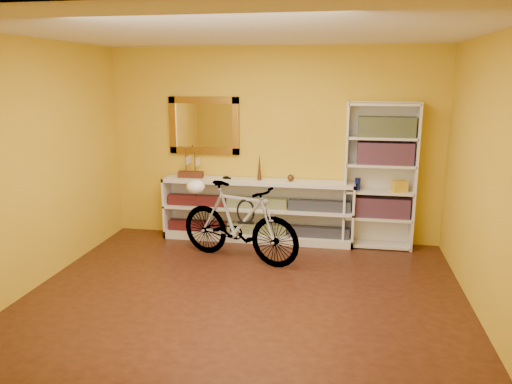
% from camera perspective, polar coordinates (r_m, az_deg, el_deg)
% --- Properties ---
extents(floor, '(4.50, 4.00, 0.01)m').
position_cam_1_polar(floor, '(5.15, -1.41, -12.21)').
color(floor, '#33160E').
rests_on(floor, ground).
extents(ceiling, '(4.50, 4.00, 0.01)m').
position_cam_1_polar(ceiling, '(4.66, -1.60, 18.15)').
color(ceiling, silver).
rests_on(ceiling, ground).
extents(back_wall, '(4.50, 0.01, 2.60)m').
position_cam_1_polar(back_wall, '(6.68, 1.98, 5.46)').
color(back_wall, gold).
rests_on(back_wall, ground).
extents(left_wall, '(0.01, 4.00, 2.60)m').
position_cam_1_polar(left_wall, '(5.63, -24.61, 2.79)').
color(left_wall, gold).
rests_on(left_wall, ground).
extents(right_wall, '(0.01, 4.00, 2.60)m').
position_cam_1_polar(right_wall, '(4.82, 25.78, 1.08)').
color(right_wall, gold).
rests_on(right_wall, ground).
extents(gilt_mirror, '(0.98, 0.06, 0.78)m').
position_cam_1_polar(gilt_mirror, '(6.81, -6.05, 7.66)').
color(gilt_mirror, brown).
rests_on(gilt_mirror, back_wall).
extents(wall_socket, '(0.09, 0.02, 0.09)m').
position_cam_1_polar(wall_socket, '(6.82, 9.41, -3.59)').
color(wall_socket, silver).
rests_on(wall_socket, back_wall).
extents(console_unit, '(2.60, 0.35, 0.85)m').
position_cam_1_polar(console_unit, '(6.70, 0.14, -2.15)').
color(console_unit, silver).
rests_on(console_unit, floor).
extents(cd_row_lower, '(2.50, 0.13, 0.14)m').
position_cam_1_polar(cd_row_lower, '(6.76, 0.11, -4.28)').
color(cd_row_lower, black).
rests_on(cd_row_lower, console_unit).
extents(cd_row_upper, '(2.50, 0.13, 0.14)m').
position_cam_1_polar(cd_row_upper, '(6.66, 0.11, -1.28)').
color(cd_row_upper, navy).
rests_on(cd_row_upper, console_unit).
extents(model_ship, '(0.34, 0.13, 0.41)m').
position_cam_1_polar(model_ship, '(6.79, -7.62, 3.36)').
color(model_ship, '#401D11').
rests_on(model_ship, console_unit).
extents(toy_car, '(0.00, 0.00, 0.00)m').
position_cam_1_polar(toy_car, '(6.69, -3.38, 1.54)').
color(toy_car, black).
rests_on(toy_car, console_unit).
extents(bronze_ornament, '(0.06, 0.06, 0.36)m').
position_cam_1_polar(bronze_ornament, '(6.56, 0.40, 2.92)').
color(bronze_ornament, '#54331D').
rests_on(bronze_ornament, console_unit).
extents(decorative_orb, '(0.09, 0.09, 0.09)m').
position_cam_1_polar(decorative_orb, '(6.53, 4.05, 1.65)').
color(decorative_orb, '#54331D').
rests_on(decorative_orb, console_unit).
extents(bookcase, '(0.90, 0.30, 1.90)m').
position_cam_1_polar(bookcase, '(6.53, 14.16, 1.76)').
color(bookcase, silver).
rests_on(bookcase, floor).
extents(book_row_a, '(0.70, 0.22, 0.26)m').
position_cam_1_polar(book_row_a, '(6.62, 14.39, -1.69)').
color(book_row_a, maroon).
rests_on(book_row_a, bookcase).
extents(book_row_b, '(0.70, 0.22, 0.28)m').
position_cam_1_polar(book_row_b, '(6.48, 14.75, 4.38)').
color(book_row_b, maroon).
rests_on(book_row_b, bookcase).
extents(book_row_c, '(0.70, 0.22, 0.25)m').
position_cam_1_polar(book_row_c, '(6.44, 14.93, 7.33)').
color(book_row_c, navy).
rests_on(book_row_c, bookcase).
extents(travel_mug, '(0.07, 0.07, 0.16)m').
position_cam_1_polar(travel_mug, '(6.52, 11.72, 0.92)').
color(travel_mug, navy).
rests_on(travel_mug, bookcase).
extents(red_tin, '(0.18, 0.18, 0.18)m').
position_cam_1_polar(red_tin, '(6.46, 12.67, 7.15)').
color(red_tin, maroon).
rests_on(red_tin, bookcase).
extents(yellow_bag, '(0.22, 0.18, 0.14)m').
position_cam_1_polar(yellow_bag, '(6.54, 16.31, 0.62)').
color(yellow_bag, gold).
rests_on(yellow_bag, bookcase).
extents(bicycle, '(0.95, 1.70, 0.97)m').
position_cam_1_polar(bicycle, '(5.97, -2.01, -3.50)').
color(bicycle, silver).
rests_on(bicycle, floor).
extents(helmet, '(0.23, 0.22, 0.18)m').
position_cam_1_polar(helmet, '(6.22, -7.02, 0.61)').
color(helmet, white).
rests_on(helmet, bicycle).
extents(u_lock, '(0.22, 0.02, 0.22)m').
position_cam_1_polar(u_lock, '(5.88, -1.21, -2.27)').
color(u_lock, black).
rests_on(u_lock, bicycle).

